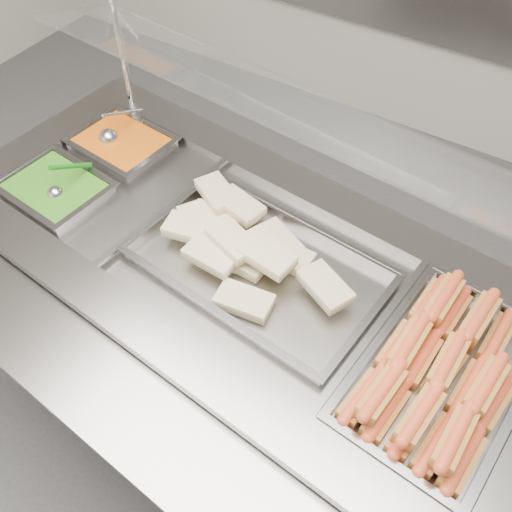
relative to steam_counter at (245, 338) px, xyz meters
The scene contains 12 objects.
ground 0.62m from the steam_counter, 73.41° to the right, with size 6.00×6.00×0.00m, color #4E4E51.
steam_counter is the anchor object (origin of this frame).
tray_rail 0.67m from the steam_counter, 95.47° to the right, with size 1.88×0.55×0.05m.
sneeze_guard 0.87m from the steam_counter, 84.54° to the left, with size 1.73×0.46×0.45m.
pan_hotdogs 0.77m from the steam_counter, ahead, with size 0.40×0.60×0.10m.
pan_wraps 0.44m from the steam_counter, ahead, with size 0.74×0.48×0.07m.
pan_beans 0.80m from the steam_counter, 161.87° to the left, with size 0.33×0.28×0.10m.
pan_peas 0.80m from the steam_counter, behind, with size 0.33×0.28×0.10m.
hotdogs_in_buns 0.79m from the steam_counter, ahead, with size 0.35×0.56×0.12m.
tortilla_wraps 0.48m from the steam_counter, 131.95° to the left, with size 0.64×0.42×0.10m.
ladle 0.86m from the steam_counter, 163.74° to the left, with size 0.07×0.21×0.14m.
serving_spoon 0.81m from the steam_counter, behind, with size 0.06×0.19×0.14m.
Camera 1 is at (0.50, -0.51, 2.19)m, focal length 40.00 mm.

